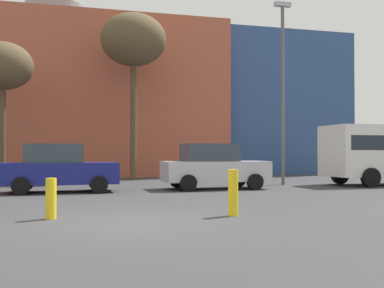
% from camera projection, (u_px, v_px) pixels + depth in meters
% --- Properties ---
extents(ground_plane, '(200.00, 200.00, 0.00)m').
position_uv_depth(ground_plane, '(127.00, 222.00, 9.99)').
color(ground_plane, '#38383A').
extents(building_backdrop, '(40.90, 13.41, 12.04)m').
position_uv_depth(building_backdrop, '(53.00, 103.00, 33.26)').
color(building_backdrop, '#B2563D').
rests_on(building_backdrop, ground_plane).
extents(parked_car_2, '(4.20, 2.06, 1.82)m').
position_uv_depth(parked_car_2, '(59.00, 168.00, 17.57)').
color(parked_car_2, navy).
rests_on(parked_car_2, ground_plane).
extents(parked_car_3, '(4.27, 2.10, 1.85)m').
position_uv_depth(parked_car_3, '(213.00, 167.00, 19.13)').
color(parked_car_3, silver).
rests_on(parked_car_3, ground_plane).
extents(bare_tree_0, '(3.58, 3.58, 9.08)m').
position_uv_depth(bare_tree_0, '(133.00, 41.00, 25.43)').
color(bare_tree_0, brown).
rests_on(bare_tree_0, ground_plane).
extents(bare_tree_1, '(2.94, 2.94, 6.94)m').
position_uv_depth(bare_tree_1, '(3.00, 67.00, 22.94)').
color(bare_tree_1, brown).
rests_on(bare_tree_1, ground_plane).
extents(bollard_yellow_0, '(0.24, 0.24, 1.09)m').
position_uv_depth(bollard_yellow_0, '(233.00, 193.00, 11.04)').
color(bollard_yellow_0, yellow).
rests_on(bollard_yellow_0, ground_plane).
extents(bollard_yellow_1, '(0.24, 0.24, 0.92)m').
position_uv_depth(bollard_yellow_1, '(51.00, 199.00, 10.50)').
color(bollard_yellow_1, yellow).
rests_on(bollard_yellow_1, ground_plane).
extents(street_lamp, '(0.80, 0.24, 8.53)m').
position_uv_depth(street_lamp, '(283.00, 82.00, 21.74)').
color(street_lamp, '#59595E').
rests_on(street_lamp, ground_plane).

